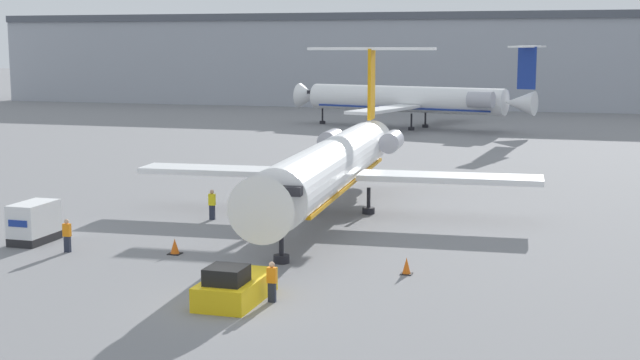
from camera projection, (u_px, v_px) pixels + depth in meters
ground_plane at (228, 306)px, 36.89m from camera, size 600.00×600.00×0.00m
terminal_building at (499, 60)px, 149.42m from camera, size 180.00×16.80×15.83m
airplane_main at (333, 163)px, 55.78m from camera, size 25.82×31.88×10.45m
pushback_tug at (235, 287)px, 37.46m from camera, size 2.25×4.43×1.71m
luggage_cart at (34, 223)px, 48.46m from camera, size 1.62×2.92×2.22m
worker_near_tug at (272, 281)px, 37.30m from camera, size 0.40×0.24×1.74m
worker_by_wing at (212, 204)px, 54.77m from camera, size 0.40×0.26×1.88m
worker_on_apron at (67, 235)px, 46.23m from camera, size 0.40×0.25×1.76m
traffic_cone_left at (175, 247)px, 45.89m from camera, size 0.65×0.65×0.81m
traffic_cone_right at (406, 266)px, 41.90m from camera, size 0.55×0.55×0.81m
airplane_parked_far_left at (413, 99)px, 112.95m from camera, size 33.03×30.99×10.47m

